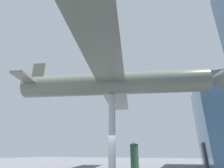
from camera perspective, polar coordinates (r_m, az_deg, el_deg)
name	(u,v)px	position (r m, az deg, el deg)	size (l,w,h in m)	color
support_pylon_central	(112,131)	(13.22, 0.00, -15.10)	(0.51, 0.51, 5.64)	#B7B7BC
suspended_airplane	(115,84)	(14.10, 0.83, 0.08)	(17.62, 16.10, 3.11)	slate
visitor_person	(113,158)	(15.82, 0.36, -23.06)	(0.44, 0.43, 1.61)	#383842
info_kiosk	(134,155)	(16.92, 7.32, -22.04)	(0.83, 0.83, 2.23)	#234733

